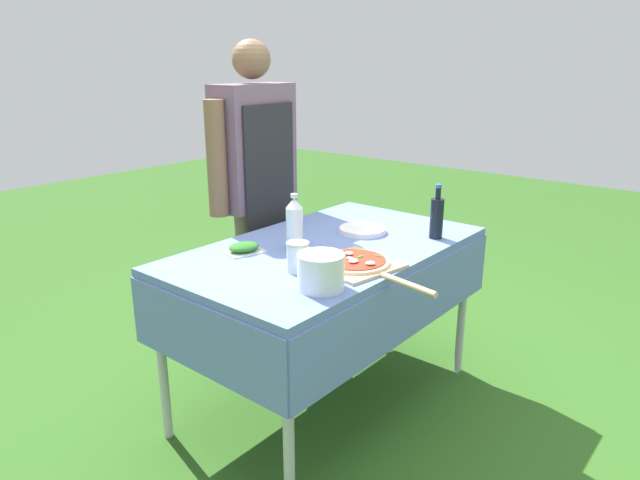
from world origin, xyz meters
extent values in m
plane|color=#2D5B1E|center=(0.00, 0.00, 0.00)|extent=(12.00, 12.00, 0.00)
cube|color=#607AB7|center=(0.00, 0.00, 0.76)|extent=(1.43, 0.84, 0.04)
cube|color=#607AB7|center=(0.00, -0.42, 0.61)|extent=(1.43, 0.01, 0.28)
cube|color=#607AB7|center=(0.00, 0.42, 0.61)|extent=(1.43, 0.01, 0.28)
cube|color=#607AB7|center=(-0.72, 0.00, 0.61)|extent=(0.01, 0.84, 0.28)
cube|color=#607AB7|center=(0.72, 0.00, 0.61)|extent=(0.01, 0.84, 0.28)
cylinder|color=#B7B7BC|center=(-0.65, -0.36, 0.37)|extent=(0.04, 0.04, 0.75)
cylinder|color=#B7B7BC|center=(0.65, -0.36, 0.37)|extent=(0.04, 0.04, 0.75)
cylinder|color=#B7B7BC|center=(-0.65, 0.36, 0.37)|extent=(0.04, 0.04, 0.75)
cylinder|color=#B7B7BC|center=(0.65, 0.36, 0.37)|extent=(0.04, 0.04, 0.75)
cylinder|color=#70604C|center=(0.25, 0.62, 0.42)|extent=(0.12, 0.12, 0.83)
cylinder|color=#70604C|center=(0.09, 0.62, 0.42)|extent=(0.12, 0.12, 0.83)
cube|color=#6B5166|center=(0.17, 0.62, 1.14)|extent=(0.46, 0.21, 0.62)
cube|color=#232326|center=(0.18, 0.52, 0.91)|extent=(0.36, 0.03, 0.90)
cylinder|color=brown|center=(0.43, 0.63, 1.12)|extent=(0.10, 0.10, 0.55)
cylinder|color=brown|center=(-0.09, 0.61, 1.12)|extent=(0.10, 0.10, 0.55)
sphere|color=brown|center=(0.17, 0.62, 1.57)|extent=(0.19, 0.19, 0.19)
cube|color=#D1B27F|center=(-0.13, -0.24, 0.79)|extent=(0.36, 0.36, 0.01)
cylinder|color=#D1B27F|center=(-0.18, -0.52, 0.79)|extent=(0.07, 0.26, 0.02)
cylinder|color=beige|center=(-0.13, -0.24, 0.80)|extent=(0.28, 0.28, 0.01)
cylinder|color=red|center=(-0.13, -0.24, 0.81)|extent=(0.25, 0.25, 0.00)
ellipsoid|color=white|center=(-0.16, -0.26, 0.82)|extent=(0.05, 0.04, 0.01)
ellipsoid|color=white|center=(-0.15, -0.33, 0.82)|extent=(0.05, 0.05, 0.01)
ellipsoid|color=white|center=(-0.18, -0.21, 0.82)|extent=(0.04, 0.03, 0.01)
ellipsoid|color=white|center=(-0.14, -0.23, 0.82)|extent=(0.02, 0.03, 0.01)
ellipsoid|color=white|center=(-0.10, -0.19, 0.82)|extent=(0.04, 0.04, 0.01)
ellipsoid|color=#286B23|center=(-0.11, -0.18, 0.81)|extent=(0.03, 0.03, 0.00)
ellipsoid|color=#286B23|center=(-0.09, -0.25, 0.81)|extent=(0.04, 0.02, 0.00)
ellipsoid|color=#286B23|center=(-0.04, -0.30, 0.81)|extent=(0.02, 0.03, 0.00)
cylinder|color=black|center=(0.41, -0.31, 0.87)|extent=(0.06, 0.06, 0.18)
cylinder|color=black|center=(0.41, -0.31, 0.99)|extent=(0.02, 0.02, 0.05)
cylinder|color=#335BB2|center=(0.41, -0.31, 1.03)|extent=(0.03, 0.03, 0.02)
cylinder|color=silver|center=(-0.13, 0.08, 0.88)|extent=(0.07, 0.07, 0.19)
cone|color=silver|center=(-0.13, 0.08, 0.99)|extent=(0.07, 0.07, 0.04)
cylinder|color=silver|center=(-0.13, 0.08, 1.02)|extent=(0.03, 0.03, 0.02)
cube|color=silver|center=(-0.29, 0.22, 0.79)|extent=(0.19, 0.16, 0.01)
ellipsoid|color=#286B23|center=(-0.29, 0.22, 0.81)|extent=(0.16, 0.14, 0.04)
cylinder|color=silver|center=(-0.40, -0.29, 0.85)|extent=(0.17, 0.17, 0.13)
cylinder|color=white|center=(0.26, 0.00, 0.78)|extent=(0.22, 0.22, 0.00)
cylinder|color=white|center=(0.26, 0.00, 0.79)|extent=(0.22, 0.22, 0.00)
cylinder|color=white|center=(0.26, 0.00, 0.79)|extent=(0.22, 0.22, 0.00)
cylinder|color=white|center=(0.26, 0.00, 0.80)|extent=(0.22, 0.22, 0.00)
cylinder|color=white|center=(0.26, 0.00, 0.80)|extent=(0.22, 0.22, 0.00)
cylinder|color=silver|center=(-0.32, -0.11, 0.84)|extent=(0.09, 0.09, 0.11)
cylinder|color=red|center=(-0.32, -0.11, 0.82)|extent=(0.08, 0.08, 0.08)
cylinder|color=#B7B2A3|center=(-0.32, -0.11, 0.90)|extent=(0.09, 0.09, 0.01)
camera|label=1|loc=(-1.86, -1.50, 1.57)|focal=32.00mm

